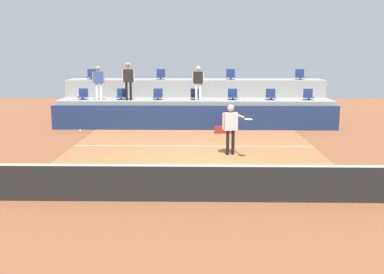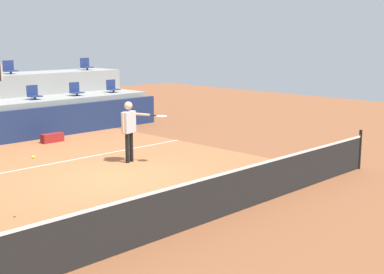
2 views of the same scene
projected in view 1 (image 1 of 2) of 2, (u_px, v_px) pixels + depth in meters
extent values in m
plane|color=brown|center=(192.00, 162.00, 14.58)|extent=(40.00, 40.00, 0.00)
cube|color=#A36038|center=(193.00, 155.00, 15.56)|extent=(9.00, 10.00, 0.01)
cube|color=silver|center=(193.00, 146.00, 16.94)|extent=(9.00, 0.06, 0.00)
cube|color=black|center=(189.00, 184.00, 10.57)|extent=(10.40, 0.01, 0.87)
cube|color=white|center=(189.00, 166.00, 10.49)|extent=(10.40, 0.02, 0.05)
cube|color=navy|center=(195.00, 118.00, 20.37)|extent=(13.00, 0.16, 1.10)
cube|color=gray|center=(195.00, 112.00, 21.63)|extent=(13.00, 1.80, 1.25)
cube|color=gray|center=(195.00, 100.00, 23.32)|extent=(13.00, 1.80, 2.10)
cylinder|color=#2D2D33|center=(83.00, 98.00, 21.46)|extent=(0.08, 0.08, 0.10)
cube|color=navy|center=(83.00, 97.00, 21.45)|extent=(0.44, 0.40, 0.04)
cube|color=navy|center=(83.00, 92.00, 21.59)|extent=(0.44, 0.04, 0.38)
cylinder|color=#2D2D33|center=(121.00, 99.00, 21.43)|extent=(0.08, 0.08, 0.10)
cube|color=navy|center=(121.00, 97.00, 21.41)|extent=(0.44, 0.40, 0.04)
cube|color=navy|center=(122.00, 92.00, 21.55)|extent=(0.44, 0.04, 0.38)
cylinder|color=#2D2D33|center=(158.00, 99.00, 21.39)|extent=(0.08, 0.08, 0.10)
cube|color=navy|center=(158.00, 97.00, 21.38)|extent=(0.44, 0.40, 0.04)
cube|color=navy|center=(158.00, 92.00, 21.52)|extent=(0.44, 0.04, 0.38)
cylinder|color=#2D2D33|center=(195.00, 99.00, 21.36)|extent=(0.08, 0.08, 0.10)
cube|color=navy|center=(195.00, 97.00, 21.35)|extent=(0.44, 0.40, 0.04)
cube|color=navy|center=(195.00, 92.00, 21.49)|extent=(0.44, 0.04, 0.38)
cylinder|color=#2D2D33|center=(233.00, 99.00, 21.33)|extent=(0.08, 0.08, 0.10)
cube|color=navy|center=(233.00, 97.00, 21.31)|extent=(0.44, 0.40, 0.04)
cube|color=navy|center=(232.00, 93.00, 21.45)|extent=(0.44, 0.04, 0.38)
cylinder|color=#2D2D33|center=(271.00, 99.00, 21.29)|extent=(0.08, 0.08, 0.10)
cube|color=navy|center=(271.00, 97.00, 21.28)|extent=(0.44, 0.40, 0.04)
cube|color=navy|center=(271.00, 93.00, 21.42)|extent=(0.44, 0.04, 0.38)
cylinder|color=#2D2D33|center=(309.00, 99.00, 21.26)|extent=(0.08, 0.08, 0.10)
cube|color=navy|center=(309.00, 97.00, 21.25)|extent=(0.44, 0.40, 0.04)
cube|color=navy|center=(308.00, 93.00, 21.39)|extent=(0.44, 0.04, 0.38)
cylinder|color=#2D2D33|center=(91.00, 78.00, 23.07)|extent=(0.08, 0.08, 0.10)
cube|color=navy|center=(91.00, 77.00, 23.06)|extent=(0.44, 0.40, 0.04)
cube|color=navy|center=(92.00, 73.00, 23.19)|extent=(0.44, 0.04, 0.38)
cylinder|color=#2D2D33|center=(161.00, 78.00, 23.00)|extent=(0.08, 0.08, 0.10)
cube|color=navy|center=(161.00, 77.00, 22.99)|extent=(0.44, 0.40, 0.04)
cube|color=navy|center=(161.00, 73.00, 23.13)|extent=(0.44, 0.04, 0.38)
cylinder|color=#2D2D33|center=(231.00, 78.00, 22.94)|extent=(0.08, 0.08, 0.10)
cube|color=navy|center=(231.00, 77.00, 22.92)|extent=(0.44, 0.40, 0.04)
cube|color=navy|center=(231.00, 73.00, 23.06)|extent=(0.44, 0.04, 0.38)
cylinder|color=#2D2D33|center=(300.00, 79.00, 22.87)|extent=(0.08, 0.08, 0.10)
cube|color=navy|center=(300.00, 77.00, 22.86)|extent=(0.44, 0.40, 0.04)
cube|color=navy|center=(300.00, 73.00, 23.00)|extent=(0.44, 0.04, 0.38)
cylinder|color=black|center=(228.00, 143.00, 15.45)|extent=(0.14, 0.14, 0.86)
cylinder|color=black|center=(233.00, 142.00, 15.50)|extent=(0.14, 0.14, 0.86)
cube|color=#B2B2B7|center=(231.00, 121.00, 15.34)|extent=(0.50, 0.30, 0.61)
sphere|color=tan|center=(231.00, 108.00, 15.25)|extent=(0.29, 0.29, 0.23)
cylinder|color=tan|center=(223.00, 121.00, 15.27)|extent=(0.09, 0.09, 0.57)
cylinder|color=tan|center=(241.00, 116.00, 15.11)|extent=(0.22, 0.54, 0.07)
cylinder|color=black|center=(245.00, 118.00, 14.76)|extent=(0.11, 0.26, 0.04)
ellipsoid|color=silver|center=(248.00, 119.00, 14.50)|extent=(0.34, 0.38, 0.03)
cylinder|color=white|center=(97.00, 92.00, 21.07)|extent=(0.13, 0.13, 0.78)
cylinder|color=white|center=(101.00, 92.00, 21.10)|extent=(0.13, 0.13, 0.78)
cube|color=#2D4C8C|center=(98.00, 78.00, 20.96)|extent=(0.45, 0.27, 0.55)
sphere|color=#A87A5B|center=(98.00, 68.00, 20.88)|extent=(0.25, 0.25, 0.21)
cylinder|color=#A87A5B|center=(93.00, 77.00, 20.91)|extent=(0.08, 0.08, 0.52)
cylinder|color=#A87A5B|center=(104.00, 77.00, 21.01)|extent=(0.08, 0.08, 0.52)
cylinder|color=black|center=(127.00, 91.00, 21.04)|extent=(0.13, 0.13, 0.84)
cylinder|color=black|center=(131.00, 91.00, 21.07)|extent=(0.13, 0.13, 0.84)
cube|color=black|center=(128.00, 76.00, 20.92)|extent=(0.48, 0.25, 0.60)
sphere|color=beige|center=(128.00, 66.00, 20.83)|extent=(0.26, 0.26, 0.23)
cylinder|color=beige|center=(122.00, 76.00, 20.88)|extent=(0.08, 0.08, 0.56)
cylinder|color=beige|center=(134.00, 75.00, 20.95)|extent=(0.08, 0.08, 0.56)
cylinder|color=tan|center=(128.00, 64.00, 20.82)|extent=(0.47, 0.47, 0.01)
cylinder|color=tan|center=(128.00, 63.00, 20.81)|extent=(0.27, 0.27, 0.09)
cylinder|color=white|center=(196.00, 92.00, 21.02)|extent=(0.13, 0.13, 0.78)
cylinder|color=white|center=(200.00, 92.00, 20.98)|extent=(0.13, 0.13, 0.78)
cube|color=black|center=(198.00, 78.00, 20.87)|extent=(0.45, 0.25, 0.55)
sphere|color=beige|center=(198.00, 68.00, 20.80)|extent=(0.24, 0.24, 0.21)
cylinder|color=beige|center=(193.00, 77.00, 20.92)|extent=(0.08, 0.08, 0.52)
cylinder|color=beige|center=(203.00, 77.00, 20.83)|extent=(0.08, 0.08, 0.52)
sphere|color=#CCE033|center=(80.00, 131.00, 12.71)|extent=(0.07, 0.07, 0.07)
cube|color=maroon|center=(223.00, 130.00, 19.60)|extent=(0.76, 0.28, 0.30)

